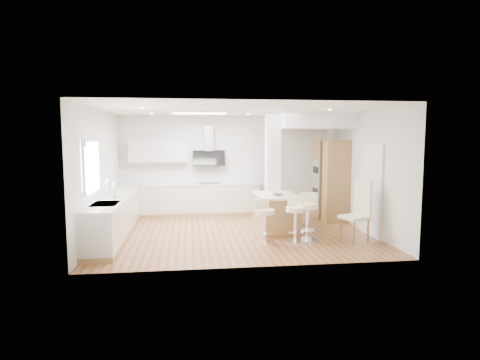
{
  "coord_description": "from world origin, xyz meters",
  "views": [
    {
      "loc": [
        -1.06,
        -9.01,
        2.2
      ],
      "look_at": [
        0.14,
        0.4,
        1.17
      ],
      "focal_mm": 30.0,
      "sensor_mm": 36.0,
      "label": 1
    }
  ],
  "objects": [
    {
      "name": "ceiling",
      "position": [
        0.0,
        0.0,
        0.0
      ],
      "size": [
        6.0,
        5.0,
        0.02
      ],
      "primitive_type": "cube",
      "color": "white",
      "rests_on": "ground"
    },
    {
      "name": "ground",
      "position": [
        0.0,
        0.0,
        0.0
      ],
      "size": [
        6.0,
        6.0,
        0.0
      ],
      "primitive_type": "plane",
      "color": "#8F5B35",
      "rests_on": "ground"
    },
    {
      "name": "skylight",
      "position": [
        -0.79,
        0.6,
        2.77
      ],
      "size": [
        4.1,
        2.1,
        0.06
      ],
      "color": "silver",
      "rests_on": "ground"
    },
    {
      "name": "bar_stool_c",
      "position": [
        1.42,
        -0.9,
        0.57
      ],
      "size": [
        0.58,
        0.58,
        1.02
      ],
      "rotation": [
        0.0,
        0.0,
        -0.35
      ],
      "color": "white",
      "rests_on": "ground"
    },
    {
      "name": "peninsula",
      "position": [
        0.94,
        0.07,
        0.44
      ],
      "size": [
        0.96,
        1.43,
        0.93
      ],
      "rotation": [
        0.0,
        0.0,
        0.02
      ],
      "color": "#9E7744",
      "rests_on": "ground"
    },
    {
      "name": "soffit",
      "position": [
        2.1,
        1.4,
        2.6
      ],
      "size": [
        1.78,
        2.2,
        0.4
      ],
      "color": "white",
      "rests_on": "ground"
    },
    {
      "name": "doorway_right",
      "position": [
        2.97,
        -0.6,
        1.0
      ],
      "size": [
        0.05,
        1.0,
        2.1
      ],
      "color": "#4B433B",
      "rests_on": "ground"
    },
    {
      "name": "oven_column",
      "position": [
        2.68,
        1.23,
        1.05
      ],
      "size": [
        0.63,
        1.21,
        2.1
      ],
      "color": "#9E7744",
      "rests_on": "ground"
    },
    {
      "name": "counter_back",
      "position": [
        -0.91,
        2.22,
        0.7
      ],
      "size": [
        3.62,
        0.63,
        2.5
      ],
      "color": "#9E7744",
      "rests_on": "ground"
    },
    {
      "name": "wall_left",
      "position": [
        -3.0,
        0.0,
        1.4
      ],
      "size": [
        0.04,
        5.0,
        2.8
      ],
      "primitive_type": "cube",
      "color": "silver",
      "rests_on": "ground"
    },
    {
      "name": "pillar",
      "position": [
        1.05,
        0.95,
        1.4
      ],
      "size": [
        0.35,
        0.35,
        2.8
      ],
      "color": "silver",
      "rests_on": "ground"
    },
    {
      "name": "window_left",
      "position": [
        -2.96,
        -0.9,
        1.69
      ],
      "size": [
        0.06,
        1.28,
        1.07
      ],
      "color": "silver",
      "rests_on": "ground"
    },
    {
      "name": "bar_stool_a",
      "position": [
        0.47,
        -1.0,
        0.51
      ],
      "size": [
        0.53,
        0.53,
        0.91
      ],
      "rotation": [
        0.0,
        0.0,
        0.37
      ],
      "color": "white",
      "rests_on": "ground"
    },
    {
      "name": "dining_chair",
      "position": [
        2.47,
        -1.09,
        0.68
      ],
      "size": [
        0.64,
        0.64,
        1.27
      ],
      "rotation": [
        0.0,
        0.0,
        0.36
      ],
      "color": "beige",
      "rests_on": "ground"
    },
    {
      "name": "wall_right",
      "position": [
        3.0,
        0.0,
        1.4
      ],
      "size": [
        0.04,
        5.0,
        2.8
      ],
      "primitive_type": "cube",
      "color": "silver",
      "rests_on": "ground"
    },
    {
      "name": "wall_back",
      "position": [
        0.0,
        2.5,
        1.4
      ],
      "size": [
        6.0,
        0.04,
        2.8
      ],
      "primitive_type": "cube",
      "color": "silver",
      "rests_on": "ground"
    },
    {
      "name": "counter_left",
      "position": [
        -2.7,
        0.23,
        0.46
      ],
      "size": [
        0.63,
        4.5,
        1.35
      ],
      "color": "#9E7744",
      "rests_on": "ground"
    },
    {
      "name": "bar_stool_b",
      "position": [
        1.14,
        -0.95,
        0.53
      ],
      "size": [
        0.54,
        0.54,
        0.94
      ],
      "rotation": [
        0.0,
        0.0,
        -0.36
      ],
      "color": "white",
      "rests_on": "ground"
    }
  ]
}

